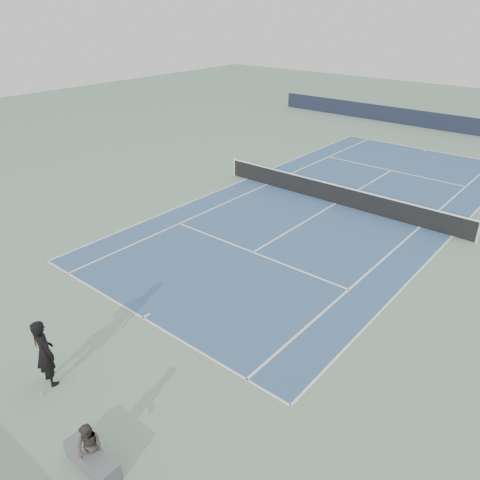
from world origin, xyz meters
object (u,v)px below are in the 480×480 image
Objects in this scene: tennis_player at (45,352)px; spectator_bench at (91,454)px; tennis_net at (337,194)px; tennis_ball at (42,394)px.

spectator_bench is at bearing -14.61° from tennis_player.
tennis_net is 15.12m from tennis_player.
spectator_bench is (2.96, -0.77, -0.53)m from tennis_player.
spectator_bench is at bearing -78.42° from tennis_net.
tennis_ball is at bearing -58.89° from tennis_player.
tennis_player is 1.03m from tennis_ball.
tennis_net is 8.88× the size of spectator_bench.
tennis_net is at bearing 91.13° from tennis_player.
spectator_bench is (3.25, -15.88, -0.09)m from tennis_net.
tennis_player reaches higher than tennis_net.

